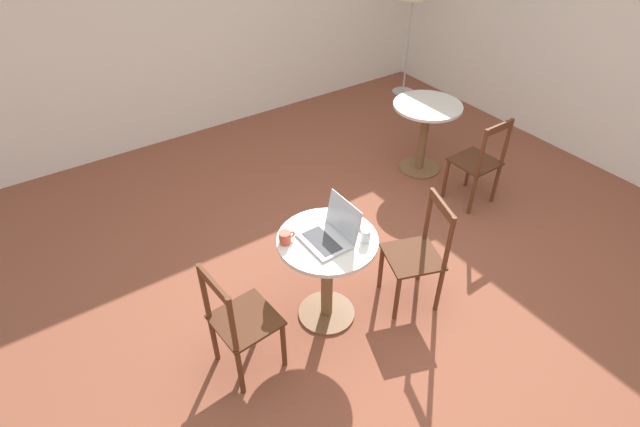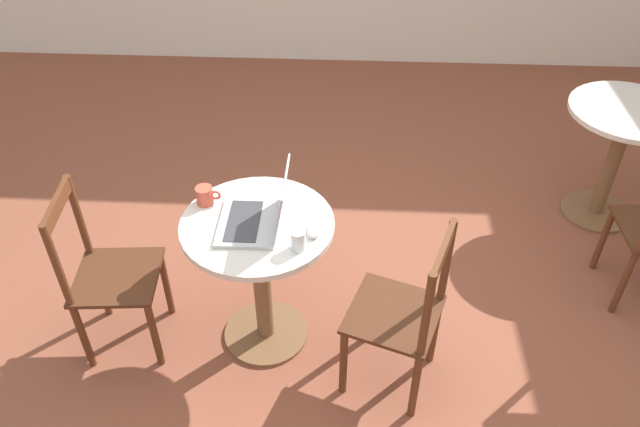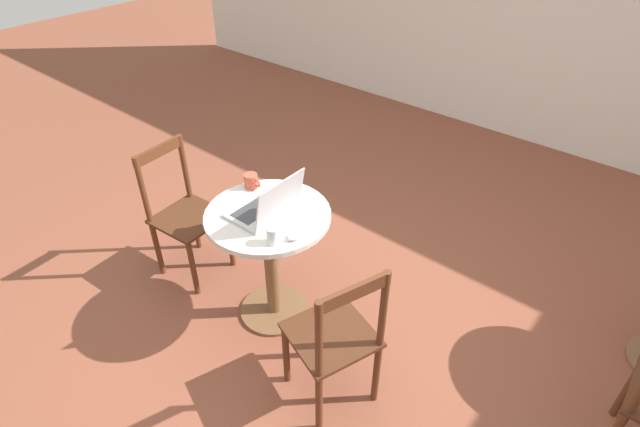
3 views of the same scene
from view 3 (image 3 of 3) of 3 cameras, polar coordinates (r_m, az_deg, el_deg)
name	(u,v)px [view 3 (image 3 of 3)]	position (r m, az deg, el deg)	size (l,w,h in m)	color
ground_plane	(330,341)	(3.03, 1.15, -14.41)	(16.00, 16.00, 0.00)	brown
cafe_table_near	(270,244)	(2.83, -5.74, -3.47)	(0.69, 0.69, 0.75)	brown
chair_near_right	(336,339)	(2.46, 1.82, -14.19)	(0.49, 0.49, 0.90)	#562D19
chair_near_left	(184,214)	(3.32, -15.27, -0.09)	(0.42, 0.42, 0.90)	#562D19
laptop	(267,207)	(2.65, -6.11, 0.70)	(0.31, 0.33, 0.27)	#B7B7BC
mouse	(295,235)	(2.51, -2.89, -2.50)	(0.06, 0.10, 0.03)	#B7B7BC
mug	(251,181)	(2.90, -7.86, 3.71)	(0.12, 0.08, 0.08)	#C64C38
drinking_glass	(273,235)	(2.47, -5.43, -2.51)	(0.06, 0.06, 0.09)	silver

